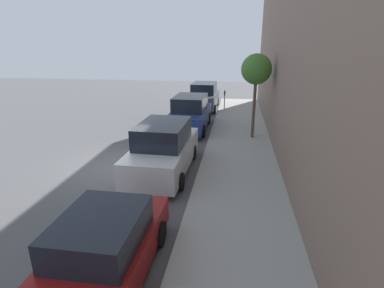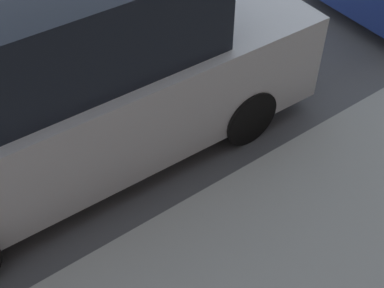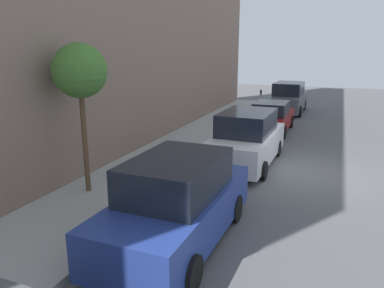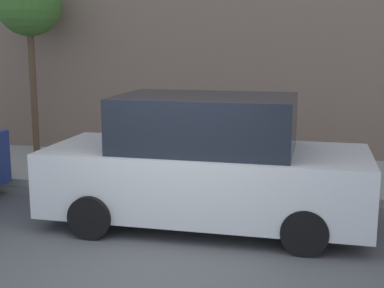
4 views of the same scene
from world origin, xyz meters
The scene contains 4 objects.
ground_plane centered at (0.00, 0.00, 0.00)m, with size 60.00×60.00×0.00m, color #515154.
sidewalk centered at (5.07, 0.00, 0.07)m, with size 3.14×32.00×0.15m.
parked_suv_third centered at (2.14, -0.23, 0.93)m, with size 2.08×4.84×1.98m.
street_tree centered at (5.74, 4.49, 3.59)m, with size 1.49×1.49×4.22m.
Camera 4 is at (-5.60, -1.64, 2.76)m, focal length 50.00 mm.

